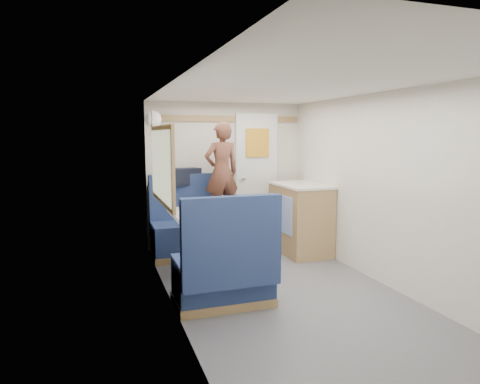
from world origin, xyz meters
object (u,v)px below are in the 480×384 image
object	(u,v)px
galley_counter	(300,218)
person	(222,172)
beer_glass	(214,209)
bread_loaf	(213,202)
dinette_table	(202,227)
pepper_grinder	(204,209)
bench_far	(186,233)
dome_light	(153,119)
salt_grinder	(193,210)
bench_near	(225,274)
duffel_bag	(183,177)
cheese_block	(216,210)
wine_glass	(200,204)
tumbler_left	(195,213)
tray	(220,214)
tumbler_right	(202,208)
tumbler_mid	(191,206)
orange_fruit	(210,209)

from	to	relation	value
galley_counter	person	xyz separation A→B (m)	(-1.01, 0.24, 0.62)
beer_glass	bread_loaf	bearing A→B (deg)	75.50
dinette_table	pepper_grinder	bearing A→B (deg)	-85.35
bench_far	dome_light	distance (m)	1.50
galley_counter	salt_grinder	size ratio (longest dim) A/B	9.87
beer_glass	bench_near	bearing A→B (deg)	-98.21
duffel_bag	bread_loaf	distance (m)	0.82
dome_light	cheese_block	world-z (taller)	dome_light
dinette_table	dome_light	world-z (taller)	dome_light
wine_glass	salt_grinder	size ratio (longest dim) A/B	1.80
cheese_block	pepper_grinder	bearing A→B (deg)	174.82
pepper_grinder	galley_counter	bearing A→B (deg)	23.47
galley_counter	cheese_block	size ratio (longest dim) A/B	8.48
cheese_block	tumbler_left	xyz separation A→B (m)	(-0.27, -0.15, 0.02)
bench_near	galley_counter	distance (m)	2.04
tray	person	bearing A→B (deg)	72.79
dome_light	wine_glass	world-z (taller)	dome_light
bench_far	galley_counter	size ratio (longest dim) A/B	1.14
dinette_table	bread_loaf	distance (m)	0.47
dome_light	tumbler_left	size ratio (longest dim) A/B	1.91
cheese_block	bread_loaf	bearing A→B (deg)	78.97
salt_grinder	tumbler_right	bearing A→B (deg)	19.08
dome_light	cheese_block	size ratio (longest dim) A/B	1.84
person	beer_glass	world-z (taller)	person
dinette_table	bench_far	bearing A→B (deg)	90.00
cheese_block	tumbler_left	bearing A→B (deg)	-150.08
bench_near	galley_counter	size ratio (longest dim) A/B	1.14
person	wine_glass	xyz separation A→B (m)	(-0.51, -0.94, -0.24)
duffel_bag	tumbler_left	world-z (taller)	duffel_bag
bench_near	tumbler_left	world-z (taller)	bench_near
galley_counter	tumbler_left	size ratio (longest dim) A/B	8.77
person	tumbler_mid	size ratio (longest dim) A/B	10.36
bench_near	tumbler_mid	size ratio (longest dim) A/B	8.54
tumbler_left	bread_loaf	world-z (taller)	tumbler_left
dome_light	cheese_block	xyz separation A→B (m)	(0.53, -0.95, -0.99)
person	tumbler_left	world-z (taller)	person
tumbler_mid	dinette_table	bearing A→B (deg)	-55.39
tumbler_right	salt_grinder	xyz separation A→B (m)	(-0.10, -0.04, -0.00)
tumbler_left	pepper_grinder	distance (m)	0.22
tumbler_left	bench_far	bearing A→B (deg)	83.20
tray	beer_glass	size ratio (longest dim) A/B	3.73
galley_counter	orange_fruit	world-z (taller)	galley_counter
duffel_bag	salt_grinder	world-z (taller)	duffel_bag
galley_counter	tumbler_mid	distance (m)	1.64
bench_far	tray	xyz separation A→B (m)	(0.15, -1.05, 0.43)
bread_loaf	cheese_block	bearing A→B (deg)	-101.03
tray	wine_glass	size ratio (longest dim) A/B	2.02
cheese_block	bread_loaf	xyz separation A→B (m)	(0.09, 0.46, 0.01)
cheese_block	duffel_bag	bearing A→B (deg)	95.77
pepper_grinder	tray	bearing A→B (deg)	-35.04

